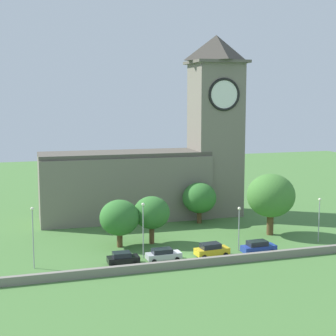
% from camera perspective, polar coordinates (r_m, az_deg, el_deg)
% --- Properties ---
extents(ground_plane, '(200.00, 200.00, 0.00)m').
position_cam_1_polar(ground_plane, '(85.73, -1.66, -6.79)').
color(ground_plane, '#477538').
extents(church, '(36.48, 10.68, 32.19)m').
position_cam_1_polar(church, '(94.27, -0.52, 0.90)').
color(church, slate).
rests_on(church, ground).
extents(quay_barrier, '(59.49, 0.70, 1.06)m').
position_cam_1_polar(quay_barrier, '(68.39, 2.69, -10.14)').
color(quay_barrier, gray).
rests_on(quay_barrier, ground).
extents(car_black, '(4.09, 2.31, 1.64)m').
position_cam_1_polar(car_black, '(69.44, -4.87, -9.62)').
color(car_black, black).
rests_on(car_black, ground).
extents(car_silver, '(4.64, 2.19, 1.63)m').
position_cam_1_polar(car_silver, '(70.76, -0.52, -9.26)').
color(car_silver, silver).
rests_on(car_silver, ground).
extents(car_yellow, '(4.72, 2.53, 1.91)m').
position_cam_1_polar(car_yellow, '(72.50, 4.69, -8.75)').
color(car_yellow, gold).
rests_on(car_yellow, ground).
extents(car_blue, '(4.83, 2.34, 1.84)m').
position_cam_1_polar(car_blue, '(74.68, 9.65, -8.36)').
color(car_blue, '#233D9E').
rests_on(car_blue, ground).
extents(streetlamp_west_end, '(0.44, 0.44, 7.85)m').
position_cam_1_polar(streetlamp_west_end, '(68.65, -14.30, -6.29)').
color(streetlamp_west_end, '#9EA0A5').
rests_on(streetlamp_west_end, ground).
extents(streetlamp_west_mid, '(0.44, 0.44, 7.51)m').
position_cam_1_polar(streetlamp_west_mid, '(70.91, -2.69, -5.76)').
color(streetlamp_west_mid, '#9EA0A5').
rests_on(streetlamp_west_mid, ground).
extents(streetlamp_central, '(0.44, 0.44, 6.23)m').
position_cam_1_polar(streetlamp_central, '(74.93, 7.63, -5.66)').
color(streetlamp_central, '#9EA0A5').
rests_on(streetlamp_central, ground).
extents(streetlamp_east_mid, '(0.44, 0.44, 6.61)m').
position_cam_1_polar(streetlamp_east_mid, '(81.71, 15.92, -4.61)').
color(streetlamp_east_mid, '#9EA0A5').
rests_on(streetlamp_east_mid, ground).
extents(tree_by_tower, '(5.76, 5.76, 6.97)m').
position_cam_1_polar(tree_by_tower, '(90.27, 3.39, -3.23)').
color(tree_by_tower, brown).
rests_on(tree_by_tower, ground).
extents(tree_riverside_east, '(7.48, 7.48, 9.60)m').
position_cam_1_polar(tree_riverside_east, '(83.82, 10.97, -2.93)').
color(tree_riverside_east, brown).
rests_on(tree_riverside_east, ground).
extents(tree_riverside_west, '(5.69, 5.69, 6.86)m').
position_cam_1_polar(tree_riverside_west, '(76.35, -5.22, -5.34)').
color(tree_riverside_west, brown).
rests_on(tree_riverside_west, ground).
extents(tree_churchyard, '(5.31, 5.31, 7.02)m').
position_cam_1_polar(tree_churchyard, '(77.74, -1.76, -4.83)').
color(tree_churchyard, brown).
rests_on(tree_churchyard, ground).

